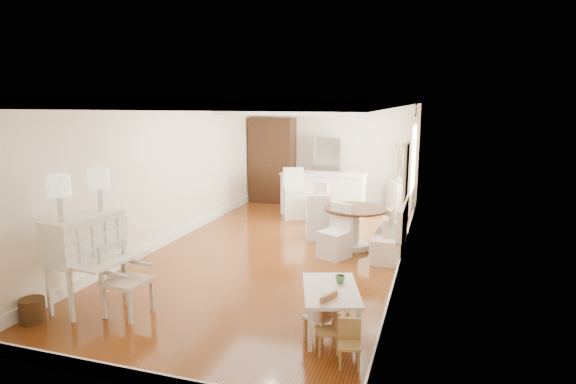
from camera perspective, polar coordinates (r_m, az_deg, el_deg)
The scene contains 20 objects.
room at distance 8.94m, azimuth -0.26°, elevation 5.73°, with size 9.00×9.04×2.82m.
secretary_bureau at distance 7.11m, azimuth -22.77°, elevation -7.57°, with size 1.00×1.02×1.28m, color white.
gustavian_armchair at distance 6.70m, azimuth -18.51°, elevation -9.89°, with size 0.55×0.55×0.95m, color beige.
wicker_basket at distance 7.09m, azimuth -28.04°, elevation -12.29°, with size 0.31×0.31×0.31m, color #482E16.
kids_table at distance 6.06m, azimuth 5.06°, elevation -13.71°, with size 0.65×1.09×0.54m, color white.
kids_chair_a at distance 5.60m, azimuth 4.67°, elevation -16.03°, with size 0.25×0.25×0.52m, color #A77F4C.
kids_chair_b at distance 5.80m, azimuth 3.76°, elevation -14.39°, with size 0.30×0.30×0.63m, color tan.
kids_chair_c at distance 5.36m, azimuth 7.29°, elevation -17.45°, with size 0.25×0.25×0.51m, color #AC884E.
banquette at distance 8.99m, azimuth 12.05°, elevation -4.16°, with size 0.52×1.60×0.98m, color silver.
dining_table at distance 9.17m, azimuth 7.97°, elevation -4.31°, with size 1.17×1.17×0.80m, color #432415.
slip_chair_near at distance 8.61m, azimuth 5.54°, elevation -4.68°, with size 0.46×0.48×0.97m, color silver.
slip_chair_far at distance 9.73m, azimuth 3.53°, elevation -2.90°, with size 0.44×0.46×0.94m, color white.
breakfast_counter at distance 11.79m, azimuth 4.20°, elevation -0.23°, with size 2.05×0.65×1.03m, color white.
bar_stool_left at distance 11.37m, azimuth 0.75°, elevation -0.20°, with size 0.48×0.48×1.19m, color white.
bar_stool_right at distance 11.08m, azimuth 3.48°, elevation -1.24°, with size 0.37×0.37×0.92m, color silver.
pantry_cabinet at distance 13.19m, azimuth -1.87°, elevation 3.79°, with size 1.20×0.60×2.30m, color #381E11.
fridge at distance 12.69m, azimuth 6.21°, elevation 2.30°, with size 0.75×0.65×1.80m, color silver.
sideboard at distance 12.17m, azimuth 12.95°, elevation -0.71°, with size 0.37×0.82×0.79m, color white.
pencil_cup at distance 6.13m, azimuth 6.20°, elevation -10.22°, with size 0.12×0.12×0.10m, color #609959.
branch_vase at distance 12.10m, azimuth 13.05°, elevation 1.57°, with size 0.18×0.18×0.19m, color white.
Camera 1 is at (2.79, -8.15, 2.80)m, focal length 30.00 mm.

